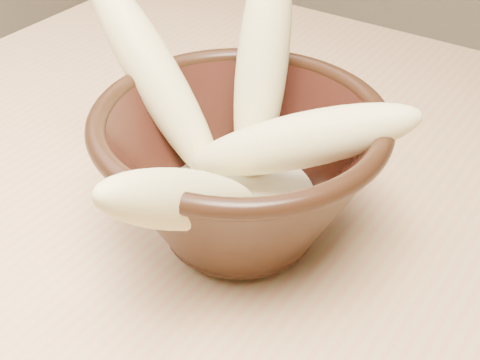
{
  "coord_description": "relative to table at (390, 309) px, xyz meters",
  "views": [
    {
      "loc": [
        0.12,
        -0.42,
        1.12
      ],
      "look_at": [
        -0.12,
        -0.07,
        0.81
      ],
      "focal_mm": 50.0,
      "sensor_mm": 36.0,
      "label": 1
    }
  ],
  "objects": [
    {
      "name": "table",
      "position": [
        0.0,
        0.0,
        0.0
      ],
      "size": [
        1.2,
        0.8,
        0.75
      ],
      "color": "tan",
      "rests_on": "ground"
    },
    {
      "name": "bowl",
      "position": [
        -0.12,
        -0.07,
        0.15
      ],
      "size": [
        0.23,
        0.23,
        0.12
      ],
      "rotation": [
        0.0,
        0.0,
        0.24
      ],
      "color": "black",
      "rests_on": "table"
    },
    {
      "name": "milk_puddle",
      "position": [
        -0.12,
        -0.07,
        0.12
      ],
      "size": [
        0.13,
        0.13,
        0.02
      ],
      "primitive_type": "cylinder",
      "color": "beige",
      "rests_on": "bowl"
    },
    {
      "name": "banana_upright",
      "position": [
        -0.14,
        -0.01,
        0.21
      ],
      "size": [
        0.08,
        0.13,
        0.19
      ],
      "primitive_type": "ellipsoid",
      "rotation": [
        0.45,
        0.0,
        3.49
      ],
      "color": "#CDBC79",
      "rests_on": "bowl"
    },
    {
      "name": "banana_left",
      "position": [
        -0.21,
        -0.05,
        0.2
      ],
      "size": [
        0.18,
        0.08,
        0.17
      ],
      "primitive_type": "ellipsoid",
      "rotation": [
        0.8,
        0.0,
        -1.77
      ],
      "color": "#CDBC79",
      "rests_on": "bowl"
    },
    {
      "name": "banana_across",
      "position": [
        -0.07,
        -0.05,
        0.18
      ],
      "size": [
        0.19,
        0.11,
        0.11
      ],
      "primitive_type": "ellipsoid",
      "rotation": [
        1.19,
        0.0,
        1.94
      ],
      "color": "#CDBC79",
      "rests_on": "bowl"
    },
    {
      "name": "banana_front",
      "position": [
        -0.1,
        -0.15,
        0.18
      ],
      "size": [
        0.05,
        0.17,
        0.14
      ],
      "primitive_type": "ellipsoid",
      "rotation": [
        0.98,
        0.0,
        -0.04
      ],
      "color": "#CDBC79",
      "rests_on": "bowl"
    }
  ]
}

